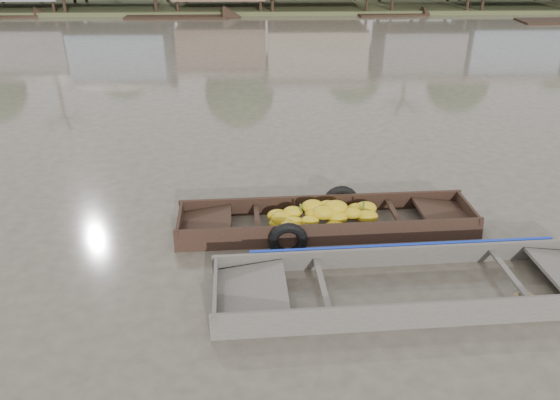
{
  "coord_description": "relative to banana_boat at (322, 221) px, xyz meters",
  "views": [
    {
      "loc": [
        -0.98,
        -8.49,
        5.69
      ],
      "look_at": [
        -0.72,
        0.79,
        0.8
      ],
      "focal_mm": 35.0,
      "sensor_mm": 36.0,
      "label": 1
    }
  ],
  "objects": [
    {
      "name": "ground",
      "position": [
        -0.15,
        -1.07,
        -0.17
      ],
      "size": [
        120.0,
        120.0,
        0.0
      ],
      "primitive_type": "plane",
      "color": "#453E35",
      "rests_on": "ground"
    },
    {
      "name": "banana_boat",
      "position": [
        0.0,
        0.0,
        0.0
      ],
      "size": [
        6.07,
        1.76,
        0.84
      ],
      "rotation": [
        0.0,
        0.0,
        0.05
      ],
      "color": "black",
      "rests_on": "ground"
    },
    {
      "name": "viewer_boat",
      "position": [
        1.39,
        -2.19,
        -0.12
      ],
      "size": [
        6.96,
        2.19,
        0.55
      ],
      "rotation": [
        0.0,
        0.0,
        0.06
      ],
      "color": "#433D39",
      "rests_on": "ground"
    },
    {
      "name": "distant_boats",
      "position": [
        7.15,
        23.12,
        -0.22
      ],
      "size": [
        45.3,
        15.47,
        0.35
      ],
      "color": "black",
      "rests_on": "ground"
    }
  ]
}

